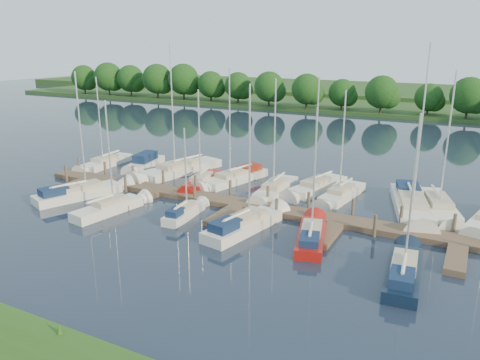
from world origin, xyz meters
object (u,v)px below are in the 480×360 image
at_px(sailboat_s_2, 185,213).
at_px(sailboat_n_5, 275,191).
at_px(motorboat, 145,164).
at_px(dock, 237,207).
at_px(sailboat_n_0, 105,164).

bearing_deg(sailboat_s_2, sailboat_n_5, 60.36).
relative_size(motorboat, sailboat_n_5, 0.63).
xyz_separation_m(dock, sailboat_s_2, (-2.71, -3.40, 0.12)).
distance_m(sailboat_n_0, sailboat_s_2, 18.14).
distance_m(sailboat_n_0, sailboat_n_5, 19.78).
relative_size(dock, sailboat_n_5, 3.88).
distance_m(dock, motorboat, 16.18).
height_order(sailboat_n_5, sailboat_s_2, sailboat_n_5).
height_order(sailboat_n_0, sailboat_n_5, sailboat_n_5).
bearing_deg(sailboat_n_0, dock, 162.18).
relative_size(motorboat, sailboat_s_2, 0.91).
distance_m(dock, sailboat_n_5, 4.94).
relative_size(dock, sailboat_s_2, 5.65).
height_order(dock, sailboat_s_2, sailboat_s_2).
bearing_deg(sailboat_n_0, sailboat_s_2, 149.42).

